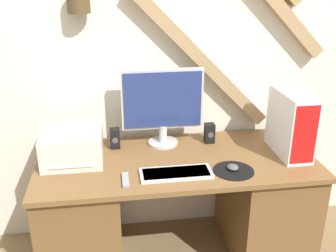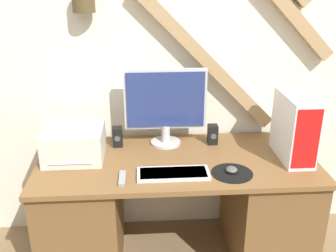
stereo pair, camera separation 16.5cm
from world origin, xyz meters
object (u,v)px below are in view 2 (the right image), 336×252
Objects in this scene: speaker_left at (118,137)px; computer_tower at (295,127)px; printer at (74,143)px; speaker_right at (213,134)px; keyboard at (173,174)px; remote_control at (122,178)px; monitor at (165,104)px; mouse at (232,170)px.

computer_tower is at bearing -12.44° from speaker_left.
speaker_left is (0.25, 0.14, -0.03)m from printer.
printer is 2.70× the size of speaker_right.
remote_control is at bearing -174.00° from keyboard.
mouse is (0.35, -0.42, -0.26)m from monitor.
printer is 0.29m from speaker_left.
computer_tower reaches higher than mouse.
computer_tower is 2.59× the size of remote_control.
monitor reaches higher than speaker_left.
printer reaches higher than mouse.
computer_tower is 1.13× the size of printer.
remote_control is (0.04, -0.44, -0.06)m from speaker_left.
mouse is 0.77m from speaker_left.
computer_tower is 1.05m from remote_control.
speaker_right is (0.31, -0.02, -0.21)m from monitor.
monitor is 4.03× the size of speaker_left.
speaker_left is at bearing 29.87° from printer.
computer_tower reaches higher than speaker_left.
monitor reaches higher than speaker_right.
mouse is at bearing 1.38° from keyboard.
monitor is 7.38× the size of mouse.
computer_tower is at bearing 13.38° from keyboard.
computer_tower is 3.05× the size of speaker_left.
monitor is at bearing 161.44° from computer_tower.
keyboard is 2.65× the size of remote_control.
monitor is at bearing 129.55° from mouse.
remote_control is (-0.27, -0.46, -0.27)m from monitor.
printer is at bearing -163.89° from monitor.
monitor is 0.50m from keyboard.
printer is at bearing 176.06° from computer_tower.
computer_tower is (0.40, 0.17, 0.18)m from mouse.
monitor is 0.59m from remote_control.
monitor reaches higher than printer.
monitor is 0.38m from speaker_left.
monitor reaches higher than remote_control.
mouse is 0.95m from printer.
printer reaches higher than speaker_left.
mouse is at bearing -84.19° from speaker_right.
computer_tower is 1.32m from printer.
printer is at bearing 135.00° from remote_control.
monitor is at bearing 3.33° from speaker_left.
remote_control is (-0.61, -0.04, -0.01)m from mouse.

